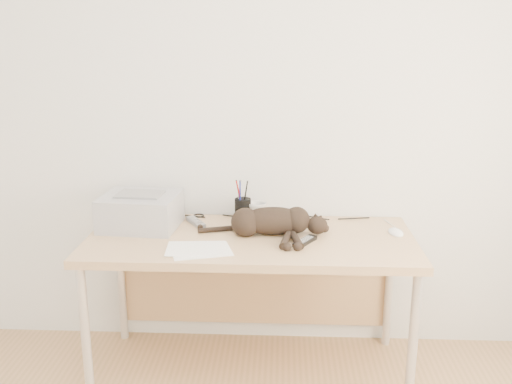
{
  "coord_description": "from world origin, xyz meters",
  "views": [
    {
      "loc": [
        0.15,
        -1.24,
        1.7
      ],
      "look_at": [
        0.03,
        1.34,
        0.98
      ],
      "focal_mm": 40.0,
      "sensor_mm": 36.0,
      "label": 1
    }
  ],
  "objects_px": {
    "desk": "(252,256)",
    "cat": "(269,222)",
    "mouse": "(396,230)",
    "mug": "(257,211)",
    "pen_cup": "(243,209)",
    "printer": "(141,211)"
  },
  "relations": [
    {
      "from": "desk",
      "to": "cat",
      "type": "xyz_separation_m",
      "value": [
        0.09,
        -0.05,
        0.2
      ]
    },
    {
      "from": "mouse",
      "to": "mug",
      "type": "bearing_deg",
      "value": 155.8
    },
    {
      "from": "cat",
      "to": "mouse",
      "type": "height_order",
      "value": "cat"
    },
    {
      "from": "pen_cup",
      "to": "mouse",
      "type": "xyz_separation_m",
      "value": [
        0.78,
        -0.18,
        -0.04
      ]
    },
    {
      "from": "desk",
      "to": "printer",
      "type": "bearing_deg",
      "value": 175.87
    },
    {
      "from": "desk",
      "to": "mouse",
      "type": "distance_m",
      "value": 0.74
    },
    {
      "from": "printer",
      "to": "mug",
      "type": "distance_m",
      "value": 0.61
    },
    {
      "from": "printer",
      "to": "mouse",
      "type": "xyz_separation_m",
      "value": [
        1.29,
        -0.05,
        -0.07
      ]
    },
    {
      "from": "cat",
      "to": "mouse",
      "type": "distance_m",
      "value": 0.63
    },
    {
      "from": "desk",
      "to": "printer",
      "type": "relative_size",
      "value": 3.96
    },
    {
      "from": "printer",
      "to": "mug",
      "type": "xyz_separation_m",
      "value": [
        0.59,
        0.14,
        -0.04
      ]
    },
    {
      "from": "desk",
      "to": "mug",
      "type": "xyz_separation_m",
      "value": [
        0.02,
        0.18,
        0.18
      ]
    },
    {
      "from": "desk",
      "to": "pen_cup",
      "type": "distance_m",
      "value": 0.27
    },
    {
      "from": "pen_cup",
      "to": "cat",
      "type": "bearing_deg",
      "value": -57.11
    },
    {
      "from": "printer",
      "to": "pen_cup",
      "type": "xyz_separation_m",
      "value": [
        0.51,
        0.13,
        -0.02
      ]
    },
    {
      "from": "cat",
      "to": "pen_cup",
      "type": "distance_m",
      "value": 0.27
    },
    {
      "from": "mug",
      "to": "desk",
      "type": "bearing_deg",
      "value": -96.22
    },
    {
      "from": "mug",
      "to": "pen_cup",
      "type": "relative_size",
      "value": 0.47
    },
    {
      "from": "desk",
      "to": "pen_cup",
      "type": "bearing_deg",
      "value": 107.55
    },
    {
      "from": "desk",
      "to": "printer",
      "type": "xyz_separation_m",
      "value": [
        -0.57,
        0.04,
        0.22
      ]
    },
    {
      "from": "printer",
      "to": "mug",
      "type": "height_order",
      "value": "printer"
    },
    {
      "from": "mug",
      "to": "pen_cup",
      "type": "distance_m",
      "value": 0.08
    }
  ]
}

